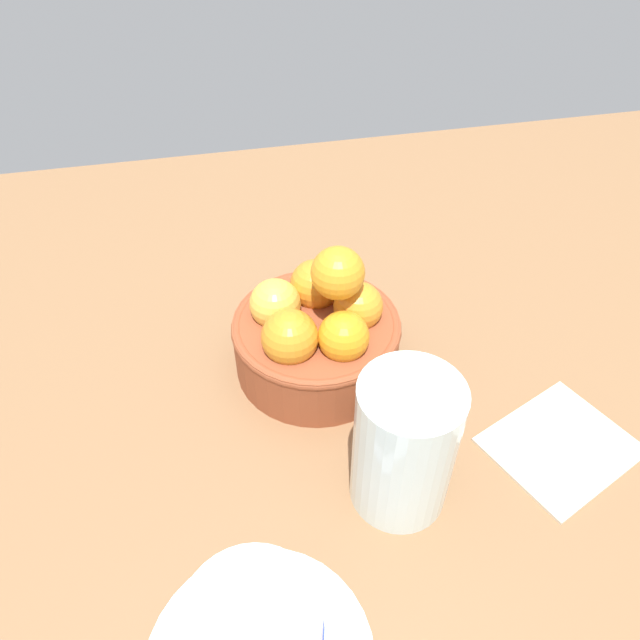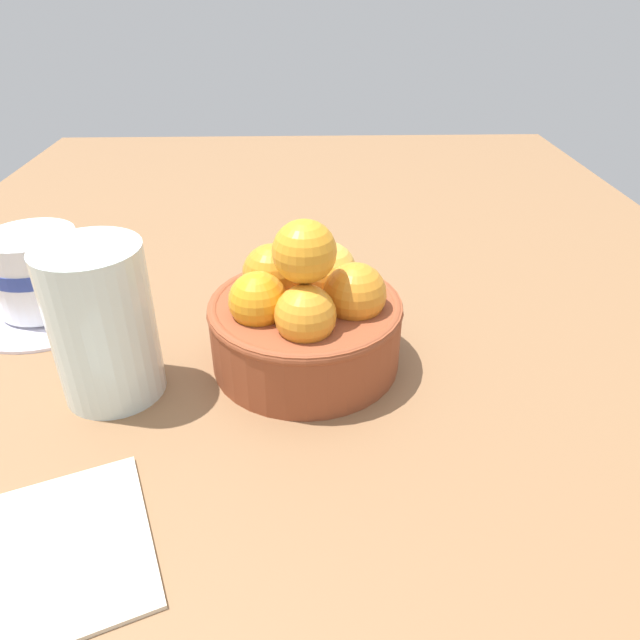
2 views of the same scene
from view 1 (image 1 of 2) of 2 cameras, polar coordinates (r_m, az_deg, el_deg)
The scene contains 4 objects.
ground_plane at distance 57.12cm, azimuth -0.33°, elevation -5.80°, with size 148.24×91.16×4.25cm, color brown.
terracotta_bowl at distance 52.49cm, azimuth -0.32°, elevation -1.10°, with size 15.19×15.19×12.94cm.
water_glass at distance 42.87cm, azimuth 8.22°, elevation -12.04°, with size 7.38×7.38×11.82cm, color silver.
folded_napkin at distance 53.24cm, azimuth 22.47°, elevation -11.20°, with size 11.26×9.22×0.60cm, color beige.
Camera 1 is at (-7.84, -37.14, 40.56)cm, focal length 32.74 mm.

